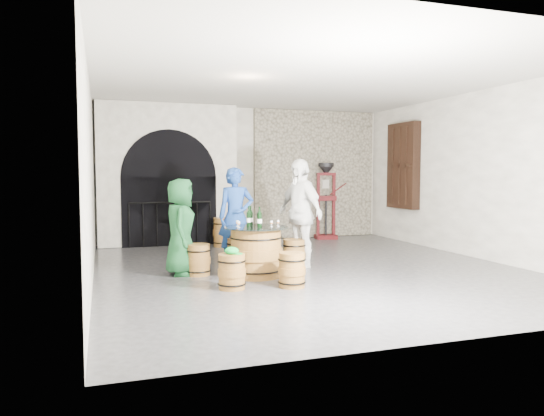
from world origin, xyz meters
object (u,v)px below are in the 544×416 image
object	(u,v)px
barrel_table	(256,252)
wine_bottle_left	(249,218)
barrel_stool_near_left	(232,272)
person_blue	(236,216)
corking_press	(326,195)
barrel_stool_near_right	(292,270)
person_white	(300,213)
barrel_stool_left	(198,260)
person_green	(181,227)
barrel_stool_far	(238,252)
barrel_stool_right	(294,254)
wine_bottle_right	(251,218)
wine_bottle_center	(259,219)
side_barrel	(224,232)

from	to	relation	value
barrel_table	wine_bottle_left	size ratio (longest dim) A/B	3.17
wine_bottle_left	barrel_stool_near_left	bearing A→B (deg)	-120.55
person_blue	corking_press	bearing A→B (deg)	48.00
barrel_stool_near_right	person_white	world-z (taller)	person_white
barrel_stool_left	barrel_table	bearing A→B (deg)	-24.36
person_blue	person_white	size ratio (longest dim) A/B	0.92
barrel_table	person_green	bearing A→B (deg)	155.64
barrel_stool_near_right	barrel_table	bearing A→B (deg)	106.90
person_white	corking_press	world-z (taller)	person_white
barrel_stool_far	person_white	distance (m)	1.28
barrel_stool_far	barrel_stool_right	world-z (taller)	same
wine_bottle_right	wine_bottle_left	bearing A→B (deg)	-131.05
barrel_stool_left	wine_bottle_center	xyz separation A→B (m)	(0.88, -0.50, 0.67)
person_blue	barrel_stool_right	bearing A→B (deg)	-29.79
wine_bottle_center	corking_press	bearing A→B (deg)	53.74
barrel_stool_left	person_green	size ratio (longest dim) A/B	0.32
barrel_table	person_white	bearing A→B (deg)	29.08
wine_bottle_left	side_barrel	world-z (taller)	wine_bottle_left
person_white	barrel_stool_near_left	bearing A→B (deg)	-66.26
barrel_stool_far	person_white	world-z (taller)	person_white
barrel_stool_far	wine_bottle_center	distance (m)	1.25
barrel_stool_left	person_white	world-z (taller)	person_white
wine_bottle_center	barrel_stool_far	bearing A→B (deg)	94.01
barrel_stool_near_right	wine_bottle_left	world-z (taller)	wine_bottle_left
person_blue	corking_press	size ratio (longest dim) A/B	0.93
wine_bottle_right	corking_press	distance (m)	4.85
barrel_stool_far	barrel_stool_near_left	bearing A→B (deg)	-107.48
barrel_table	wine_bottle_right	world-z (taller)	wine_bottle_right
person_blue	person_white	xyz separation A→B (m)	(1.01, -0.53, 0.07)
barrel_table	person_white	distance (m)	1.22
barrel_stool_near_left	wine_bottle_left	bearing A→B (deg)	59.45
barrel_stool_far	barrel_stool_near_left	xyz separation A→B (m)	(-0.53, -1.67, 0.00)
barrel_stool_right	person_green	xyz separation A→B (m)	(-1.93, 0.05, 0.53)
barrel_stool_left	corking_press	size ratio (longest dim) A/B	0.27
corking_press	barrel_stool_left	bearing A→B (deg)	-126.82
barrel_stool_left	barrel_stool_far	xyz separation A→B (m)	(0.80, 0.55, 0.00)
barrel_stool_far	barrel_stool_right	xyz separation A→B (m)	(0.87, -0.48, 0.00)
wine_bottle_left	wine_bottle_right	size ratio (longest dim) A/B	1.00
person_green	wine_bottle_left	size ratio (longest dim) A/B	4.77
barrel_stool_far	side_barrel	distance (m)	2.47
corking_press	barrel_stool_right	bearing A→B (deg)	-111.46
wine_bottle_left	wine_bottle_center	size ratio (longest dim) A/B	1.00
barrel_stool_right	wine_bottle_left	bearing A→B (deg)	-157.69
barrel_table	person_green	size ratio (longest dim) A/B	0.66
side_barrel	barrel_stool_near_left	bearing A→B (deg)	-101.40
person_green	corking_press	world-z (taller)	corking_press
barrel_stool_right	barrel_stool_near_left	xyz separation A→B (m)	(-1.39, -1.19, 0.00)
person_white	corking_press	xyz separation A→B (m)	(2.03, 3.38, 0.15)
barrel_table	barrel_stool_near_left	bearing A→B (deg)	-127.98
wine_bottle_center	wine_bottle_right	size ratio (longest dim) A/B	1.00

